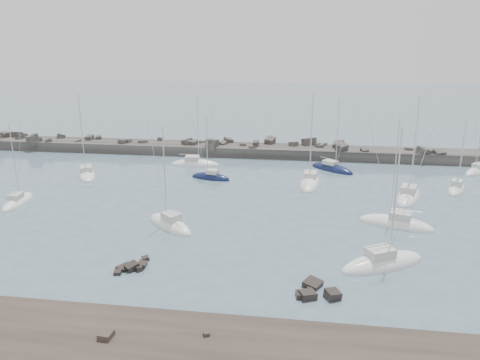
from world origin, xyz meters
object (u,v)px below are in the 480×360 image
Objects in this scene: sailboat_5 at (170,225)px; sailboat_10 at (408,197)px; sailboat_6 at (310,183)px; sailboat_8 at (332,169)px; sailboat_4 at (195,164)px; sailboat_7 at (382,264)px; sailboat_9 at (396,224)px; sailboat_1 at (86,175)px; sailboat_12 at (456,189)px; sailboat_13 at (476,172)px; sailboat_3 at (18,202)px; sailboat_14 at (211,178)px.

sailboat_10 is at bearing 26.43° from sailboat_5.
sailboat_6 is 1.14× the size of sailboat_8.
sailboat_4 is at bearing 97.53° from sailboat_5.
sailboat_7 is 1.07× the size of sailboat_9.
sailboat_1 is 1.08× the size of sailboat_8.
sailboat_10 is at bearing 73.06° from sailboat_7.
sailboat_4 is 0.92× the size of sailboat_7.
sailboat_4 is at bearing 168.24° from sailboat_12.
sailboat_10 is at bearing -132.47° from sailboat_13.
sailboat_12 is (7.53, 4.43, -0.00)m from sailboat_10.
sailboat_12 is at bearing -26.63° from sailboat_8.
sailboat_5 is at bearing -12.38° from sailboat_3.
sailboat_12 reaches higher than sailboat_14.
sailboat_7 reaches higher than sailboat_3.
sailboat_7 is at bearing -49.93° from sailboat_14.
sailboat_7 is 41.34m from sailboat_13.
sailboat_9 is (26.05, 4.04, -0.01)m from sailboat_5.
sailboat_14 is at bearing 2.99° from sailboat_1.
sailboat_1 is 14.24m from sailboat_3.
sailboat_9 is (29.70, -23.51, 0.01)m from sailboat_4.
sailboat_3 is at bearing -166.56° from sailboat_12.
sailboat_1 is at bearing 175.11° from sailboat_10.
sailboat_9 is at bearing -75.10° from sailboat_8.
sailboat_5 is 1.16× the size of sailboat_13.
sailboat_3 reaches higher than sailboat_14.
sailboat_8 is at bearing 153.37° from sailboat_12.
sailboat_6 is 1.41× the size of sailboat_14.
sailboat_1 reaches higher than sailboat_14.
sailboat_5 is at bearing -44.18° from sailboat_1.
sailboat_12 is at bearing -120.21° from sailboat_13.
sailboat_1 is 1.02× the size of sailboat_9.
sailboat_12 is (37.01, 19.08, -0.00)m from sailboat_5.
sailboat_8 is 0.94× the size of sailboat_9.
sailboat_3 is 0.78× the size of sailboat_6.
sailboat_3 is at bearing -146.98° from sailboat_14.
sailboat_8 is (23.39, 0.19, -0.00)m from sailboat_4.
sailboat_10 is (48.86, -4.18, 0.01)m from sailboat_1.
sailboat_5 is 34.05m from sailboat_8.
sailboat_8 is at bearing 22.44° from sailboat_14.
sailboat_10 reaches higher than sailboat_3.
sailboat_7 is (45.33, -11.51, 0.02)m from sailboat_3.
sailboat_8 is 1.17× the size of sailboat_12.
sailboat_3 is at bearing -169.34° from sailboat_10.
sailboat_9 is 0.92× the size of sailboat_10.
sailboat_14 is (4.37, -7.67, 0.00)m from sailboat_4.
sailboat_1 is 1.26× the size of sailboat_12.
sailboat_8 is 23.41m from sailboat_13.
sailboat_7 is at bearing -84.58° from sailboat_8.
sailboat_13 is at bearing 2.42° from sailboat_4.
sailboat_1 is 49.04m from sailboat_10.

